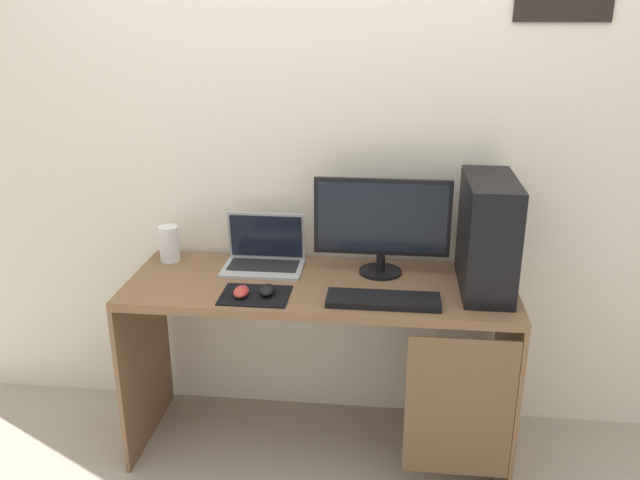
# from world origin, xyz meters

# --- Properties ---
(ground_plane) EXTENTS (8.00, 8.00, 0.00)m
(ground_plane) POSITION_xyz_m (0.00, 0.00, 0.00)
(ground_plane) COLOR #9E9384
(wall_back) EXTENTS (4.00, 0.05, 2.60)m
(wall_back) POSITION_xyz_m (0.00, 0.32, 1.30)
(wall_back) COLOR beige
(wall_back) RESTS_ON ground_plane
(desk) EXTENTS (1.53, 0.56, 0.76)m
(desk) POSITION_xyz_m (0.02, -0.01, 0.61)
(desk) COLOR brown
(desk) RESTS_ON ground_plane
(pc_tower) EXTENTS (0.18, 0.43, 0.44)m
(pc_tower) POSITION_xyz_m (0.64, 0.02, 0.98)
(pc_tower) COLOR black
(pc_tower) RESTS_ON desk
(monitor) EXTENTS (0.54, 0.18, 0.40)m
(monitor) POSITION_xyz_m (0.24, 0.12, 0.98)
(monitor) COLOR black
(monitor) RESTS_ON desk
(laptop) EXTENTS (0.33, 0.22, 0.22)m
(laptop) POSITION_xyz_m (-0.25, 0.14, 0.81)
(laptop) COLOR #9EA3A8
(laptop) RESTS_ON desk
(speaker) EXTENTS (0.08, 0.08, 0.15)m
(speaker) POSITION_xyz_m (-0.67, 0.17, 0.84)
(speaker) COLOR silver
(speaker) RESTS_ON desk
(keyboard) EXTENTS (0.42, 0.14, 0.02)m
(keyboard) POSITION_xyz_m (0.25, -0.16, 0.78)
(keyboard) COLOR black
(keyboard) RESTS_ON desk
(mousepad) EXTENTS (0.26, 0.20, 0.00)m
(mousepad) POSITION_xyz_m (-0.23, -0.15, 0.77)
(mousepad) COLOR black
(mousepad) RESTS_ON desk
(mouse_left) EXTENTS (0.06, 0.10, 0.03)m
(mouse_left) POSITION_xyz_m (-0.19, -0.14, 0.79)
(mouse_left) COLOR black
(mouse_left) RESTS_ON mousepad
(mouse_right) EXTENTS (0.06, 0.10, 0.03)m
(mouse_right) POSITION_xyz_m (-0.28, -0.17, 0.79)
(mouse_right) COLOR #B23333
(mouse_right) RESTS_ON mousepad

